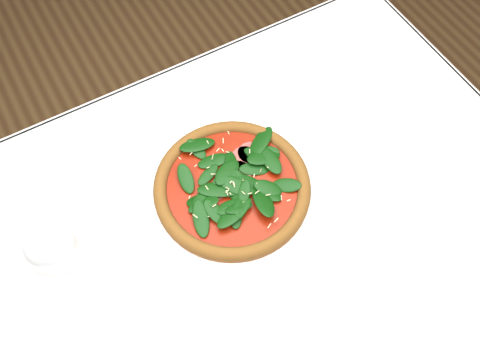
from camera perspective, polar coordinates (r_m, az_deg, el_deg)
ground at (r=1.62m, az=-1.03°, el=-17.46°), size 6.00×6.00×0.00m
dining_table at (r=0.99m, az=-1.62°, el=-9.71°), size 1.21×0.81×0.75m
plate at (r=0.94m, az=-0.84°, el=-1.16°), size 0.32×0.32×0.01m
pizza at (r=0.92m, az=-0.85°, el=-0.63°), size 0.30×0.30×0.04m
wine_glass at (r=0.80m, az=-19.34°, el=-7.09°), size 0.08×0.08×0.20m
saucer_far at (r=1.15m, az=12.98°, el=12.67°), size 0.12×0.12×0.01m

